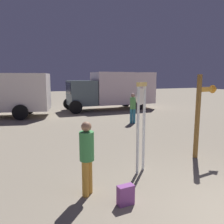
{
  "coord_description": "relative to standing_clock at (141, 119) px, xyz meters",
  "views": [
    {
      "loc": [
        -3.65,
        -1.7,
        2.41
      ],
      "look_at": [
        -0.26,
        5.33,
        1.2
      ],
      "focal_mm": 34.89,
      "sensor_mm": 36.0,
      "label": 1
    }
  ],
  "objects": [
    {
      "name": "person_near_clock",
      "position": [
        -1.61,
        -0.49,
        -0.54
      ],
      "size": [
        0.3,
        0.3,
        1.56
      ],
      "color": "gold",
      "rests_on": "ground_plane"
    },
    {
      "name": "standing_clock",
      "position": [
        0.0,
        0.0,
        0.0
      ],
      "size": [
        0.4,
        0.26,
        2.31
      ],
      "color": "white",
      "rests_on": "ground_plane"
    },
    {
      "name": "person_distant",
      "position": [
        3.04,
        5.4,
        -0.5
      ],
      "size": [
        0.31,
        0.31,
        1.62
      ],
      "color": "teal",
      "rests_on": "ground_plane"
    },
    {
      "name": "box_truck_far",
      "position": [
        -3.4,
        10.56,
        0.12
      ],
      "size": [
        6.59,
        3.99,
        2.71
      ],
      "color": "white",
      "rests_on": "ground_plane"
    },
    {
      "name": "arrow_sign",
      "position": [
        2.34,
        0.13,
        0.2
      ],
      "size": [
        0.87,
        0.26,
        2.52
      ],
      "color": "olive",
      "rests_on": "ground_plane"
    },
    {
      "name": "box_truck_near",
      "position": [
        4.55,
        10.77,
        0.16
      ],
      "size": [
        7.04,
        2.89,
        2.87
      ],
      "color": "silver",
      "rests_on": "ground_plane"
    },
    {
      "name": "backpack",
      "position": [
        -1.08,
        -1.15,
        -1.22
      ],
      "size": [
        0.32,
        0.2,
        0.39
      ],
      "color": "#85438C",
      "rests_on": "ground_plane"
    }
  ]
}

